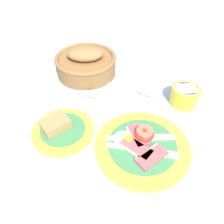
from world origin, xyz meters
The scene contains 8 objects.
ground_plane centered at (0.00, 0.00, 0.00)m, with size 3.00×3.00×0.00m, color #93B2DB.
breakfast_plate centered at (0.11, -0.01, 0.01)m, with size 0.25×0.25×0.04m.
bread_plate centered at (-0.12, -0.03, 0.01)m, with size 0.17×0.17×0.05m.
sugar_cup centered at (0.20, 0.20, 0.03)m, with size 0.09×0.09×0.06m.
bread_basket centered at (-0.16, 0.27, 0.04)m, with size 0.22×0.22×0.10m.
teaspoon_by_saucer centered at (-0.08, 0.14, 0.01)m, with size 0.19×0.05×0.01m.
teaspoon_near_cup centered at (0.05, 0.21, 0.01)m, with size 0.19×0.04×0.01m.
fork_on_cloth centered at (-0.19, -0.20, 0.00)m, with size 0.18×0.08×0.01m.
Camera 1 is at (0.14, -0.37, 0.47)m, focal length 35.00 mm.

